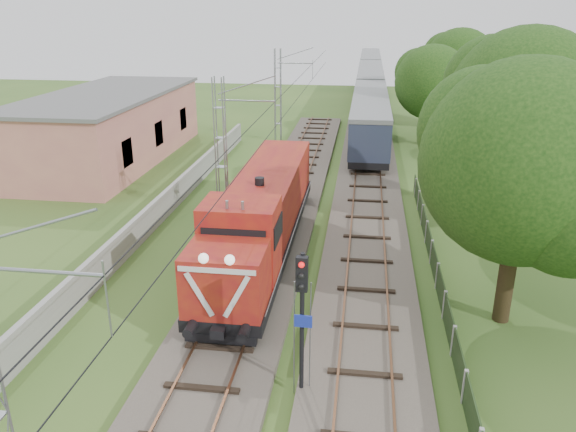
# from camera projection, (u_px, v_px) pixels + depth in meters

# --- Properties ---
(ground) EXTENTS (140.00, 140.00, 0.00)m
(ground) POSITION_uv_depth(u_px,v_px,m) (224.00, 346.00, 20.10)
(ground) COLOR #31541F
(ground) RESTS_ON ground
(track_main) EXTENTS (4.20, 70.00, 0.45)m
(track_main) POSITION_uv_depth(u_px,v_px,m) (260.00, 259.00, 26.53)
(track_main) COLOR #6B6054
(track_main) RESTS_ON ground
(track_side) EXTENTS (4.20, 80.00, 0.45)m
(track_side) POSITION_uv_depth(u_px,v_px,m) (368.00, 183.00, 37.93)
(track_side) COLOR #6B6054
(track_side) RESTS_ON ground
(catenary) EXTENTS (3.31, 70.00, 8.00)m
(catenary) POSITION_uv_depth(u_px,v_px,m) (222.00, 152.00, 30.17)
(catenary) COLOR gray
(catenary) RESTS_ON ground
(boundary_wall) EXTENTS (0.25, 40.00, 1.50)m
(boundary_wall) POSITION_uv_depth(u_px,v_px,m) (163.00, 206.00, 31.79)
(boundary_wall) COLOR #9E9E99
(boundary_wall) RESTS_ON ground
(station_building) EXTENTS (8.40, 20.40, 5.22)m
(station_building) POSITION_uv_depth(u_px,v_px,m) (109.00, 127.00, 43.34)
(station_building) COLOR tan
(station_building) RESTS_ON ground
(fence) EXTENTS (0.12, 32.00, 1.20)m
(fence) POSITION_uv_depth(u_px,v_px,m) (444.00, 305.00, 21.65)
(fence) COLOR black
(fence) RESTS_ON ground
(locomotive) EXTENTS (2.94, 16.81, 4.27)m
(locomotive) POSITION_uv_depth(u_px,v_px,m) (262.00, 214.00, 26.47)
(locomotive) COLOR black
(locomotive) RESTS_ON ground
(coach_rake) EXTENTS (3.03, 67.44, 3.50)m
(coach_rake) POSITION_uv_depth(u_px,v_px,m) (370.00, 81.00, 69.72)
(coach_rake) COLOR black
(coach_rake) RESTS_ON ground
(signal_post) EXTENTS (0.54, 0.42, 4.88)m
(signal_post) POSITION_uv_depth(u_px,v_px,m) (302.00, 302.00, 16.31)
(signal_post) COLOR black
(signal_post) RESTS_ON ground
(tree_a) EXTENTS (7.68, 7.31, 9.95)m
(tree_a) POSITION_uv_depth(u_px,v_px,m) (527.00, 165.00, 19.57)
(tree_a) COLOR #382A17
(tree_a) RESTS_ON ground
(tree_b) EXTENTS (8.20, 7.81, 10.63)m
(tree_b) POSITION_uv_depth(u_px,v_px,m) (527.00, 109.00, 27.73)
(tree_b) COLOR #382A17
(tree_b) RESTS_ON ground
(tree_c) EXTENTS (6.54, 6.22, 8.47)m
(tree_c) POSITION_uv_depth(u_px,v_px,m) (433.00, 83.00, 47.05)
(tree_c) COLOR #382A17
(tree_c) RESTS_ON ground
(tree_d) EXTENTS (7.33, 6.98, 9.50)m
(tree_d) POSITION_uv_depth(u_px,v_px,m) (460.00, 66.00, 53.57)
(tree_d) COLOR #382A17
(tree_d) RESTS_ON ground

